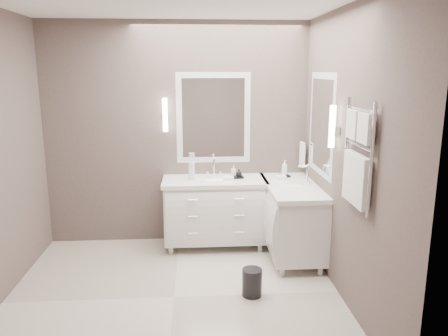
{
  "coord_description": "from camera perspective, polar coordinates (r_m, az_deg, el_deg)",
  "views": [
    {
      "loc": [
        0.22,
        -3.83,
        2.13
      ],
      "look_at": [
        0.53,
        0.7,
        1.1
      ],
      "focal_mm": 35.0,
      "sensor_mm": 36.0,
      "label": 1
    }
  ],
  "objects": [
    {
      "name": "amenity_tray_back",
      "position": [
        5.27,
        1.58,
        -1.16
      ],
      "size": [
        0.18,
        0.15,
        0.03
      ],
      "primitive_type": "cube",
      "rotation": [
        0.0,
        0.0,
        0.12
      ],
      "color": "black",
      "rests_on": "vanity_back"
    },
    {
      "name": "mirror_right",
      "position": [
        4.86,
        12.57,
        5.6
      ],
      "size": [
        0.02,
        0.9,
        1.1
      ],
      "color": "white",
      "rests_on": "wall_right"
    },
    {
      "name": "waste_bin",
      "position": [
        4.33,
        3.67,
        -14.68
      ],
      "size": [
        0.23,
        0.23,
        0.27
      ],
      "primitive_type": "cylinder",
      "rotation": [
        0.0,
        0.0,
        -0.24
      ],
      "color": "black",
      "rests_on": "floor"
    },
    {
      "name": "soap_bottle_c",
      "position": [
        5.37,
        7.92,
        0.08
      ],
      "size": [
        0.09,
        0.09,
        0.18
      ],
      "primitive_type": "imported",
      "rotation": [
        0.0,
        0.0,
        0.34
      ],
      "color": "white",
      "rests_on": "amenity_tray_right"
    },
    {
      "name": "wall_right",
      "position": [
        4.14,
        15.74,
        1.43
      ],
      "size": [
        0.01,
        3.0,
        2.7
      ],
      "primitive_type": "cube",
      "color": "#564844",
      "rests_on": "floor"
    },
    {
      "name": "soap_bottle_b",
      "position": [
        5.23,
        1.95,
        -0.61
      ],
      "size": [
        0.08,
        0.08,
        0.09
      ],
      "primitive_type": "imported",
      "rotation": [
        0.0,
        0.0,
        -0.15
      ],
      "color": "black",
      "rests_on": "amenity_tray_back"
    },
    {
      "name": "wall_front",
      "position": [
        2.46,
        -8.9,
        -5.85
      ],
      "size": [
        3.2,
        0.01,
        2.7
      ],
      "primitive_type": "cube",
      "color": "#564844",
      "rests_on": "floor"
    },
    {
      "name": "sconce_back",
      "position": [
        5.29,
        -7.7,
        6.81
      ],
      "size": [
        0.06,
        0.06,
        0.4
      ],
      "color": "white",
      "rests_on": "wall_back"
    },
    {
      "name": "water_bottle",
      "position": [
        5.16,
        -4.25,
        -0.38
      ],
      "size": [
        0.08,
        0.08,
        0.22
      ],
      "primitive_type": "cylinder",
      "rotation": [
        0.0,
        0.0,
        0.05
      ],
      "color": "silver",
      "rests_on": "vanity_back"
    },
    {
      "name": "vanity_right",
      "position": [
        5.12,
        8.85,
        -6.13
      ],
      "size": [
        0.59,
        1.24,
        0.97
      ],
      "color": "white",
      "rests_on": "floor"
    },
    {
      "name": "wall_back",
      "position": [
        5.39,
        -6.19,
        4.36
      ],
      "size": [
        3.2,
        0.01,
        2.7
      ],
      "primitive_type": "cube",
      "color": "#564844",
      "rests_on": "floor"
    },
    {
      "name": "mirror_back",
      "position": [
        5.35,
        -1.39,
        6.53
      ],
      "size": [
        0.9,
        0.02,
        1.1
      ],
      "color": "white",
      "rests_on": "wall_back"
    },
    {
      "name": "amenity_tray_right",
      "position": [
        5.39,
        7.88,
        -0.99
      ],
      "size": [
        0.14,
        0.17,
        0.02
      ],
      "primitive_type": "cube",
      "rotation": [
        0.0,
        0.0,
        0.25
      ],
      "color": "black",
      "rests_on": "vanity_right"
    },
    {
      "name": "towel_ladder",
      "position": [
        3.75,
        17.0,
        0.86
      ],
      "size": [
        0.06,
        0.58,
        0.9
      ],
      "color": "white",
      "rests_on": "wall_right"
    },
    {
      "name": "soap_bottle_a",
      "position": [
        5.27,
        1.24,
        -0.32
      ],
      "size": [
        0.06,
        0.06,
        0.12
      ],
      "primitive_type": "imported",
      "rotation": [
        0.0,
        0.0,
        -0.05
      ],
      "color": "white",
      "rests_on": "amenity_tray_back"
    },
    {
      "name": "floor",
      "position": [
        4.38,
        -6.54,
        -16.46
      ],
      "size": [
        3.2,
        3.0,
        0.01
      ],
      "primitive_type": "cube",
      "color": "beige",
      "rests_on": "ground"
    },
    {
      "name": "sconce_right",
      "position": [
        4.28,
        13.95,
        5.19
      ],
      "size": [
        0.06,
        0.06,
        0.4
      ],
      "color": "white",
      "rests_on": "wall_right"
    },
    {
      "name": "towel_bar_corner",
      "position": [
        5.44,
        10.19,
        1.82
      ],
      "size": [
        0.03,
        0.22,
        0.3
      ],
      "color": "white",
      "rests_on": "wall_right"
    },
    {
      "name": "vanity_back",
      "position": [
        5.31,
        -1.21,
        -5.27
      ],
      "size": [
        1.24,
        0.59,
        0.97
      ],
      "color": "white",
      "rests_on": "floor"
    }
  ]
}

